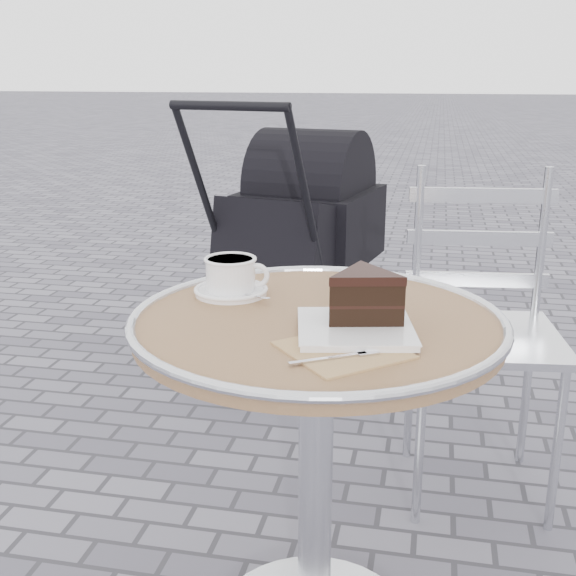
% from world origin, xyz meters
% --- Properties ---
extents(cafe_table, '(0.72, 0.72, 0.74)m').
position_xyz_m(cafe_table, '(0.00, 0.00, 0.57)').
color(cafe_table, silver).
rests_on(cafe_table, ground).
extents(cappuccino_set, '(0.17, 0.15, 0.08)m').
position_xyz_m(cappuccino_set, '(-0.20, 0.12, 0.77)').
color(cappuccino_set, white).
rests_on(cappuccino_set, cafe_table).
extents(cake_plate_set, '(0.26, 0.34, 0.11)m').
position_xyz_m(cake_plate_set, '(0.09, -0.05, 0.78)').
color(cake_plate_set, tan).
rests_on(cake_plate_set, cafe_table).
extents(bistro_chair, '(0.46, 0.46, 0.93)m').
position_xyz_m(bistro_chair, '(0.35, 0.75, 0.57)').
color(bistro_chair, silver).
rests_on(bistro_chair, ground).
extents(baby_stroller, '(0.67, 1.11, 1.09)m').
position_xyz_m(baby_stroller, '(-0.35, 1.70, 0.49)').
color(baby_stroller, black).
rests_on(baby_stroller, ground).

